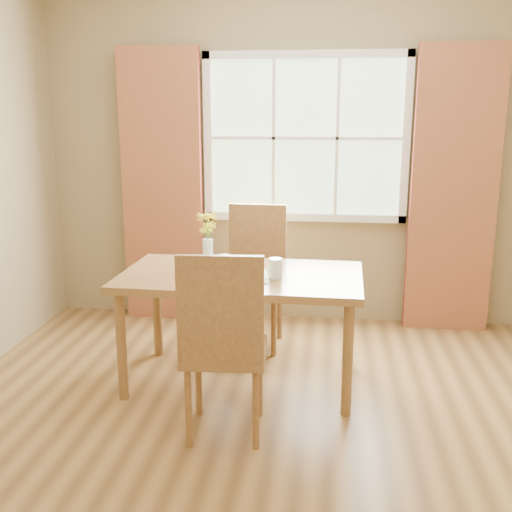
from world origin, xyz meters
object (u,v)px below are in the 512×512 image
Objects in this scene: dining_table at (241,285)px; croissant_sandwich at (223,265)px; chair_near at (223,339)px; flower_vase at (207,233)px; chair_far at (255,269)px; water_glass at (275,269)px.

dining_table is 0.22m from croissant_sandwich.
flower_vase reaches higher than chair_near.
chair_near is at bearing -102.96° from croissant_sandwich.
dining_table is at bearing 29.87° from croissant_sandwich.
flower_vase is at bearing 93.37° from croissant_sandwich.
chair_far is 0.85m from water_glass.
dining_table is 1.46× the size of chair_near.
croissant_sandwich is at bearing -125.59° from dining_table.
flower_vase is (-0.15, 0.31, 0.13)m from croissant_sandwich.
dining_table is 0.71m from chair_far.
croissant_sandwich is 0.37m from flower_vase.
water_glass is (0.22, 0.62, 0.22)m from chair_near.
chair_near is 1.00× the size of chair_far.
flower_vase is (-0.25, -0.52, 0.37)m from chair_far.
flower_vase reaches higher than croissant_sandwich.
chair_far is (-0.00, 1.42, 0.00)m from chair_near.
water_glass is 0.56m from flower_vase.
croissant_sandwich is (-0.10, 0.59, 0.24)m from chair_near.
chair_far reaches higher than dining_table.
chair_near reaches higher than croissant_sandwich.
croissant_sandwich is (-0.09, -0.12, 0.16)m from dining_table.
water_glass is at bearing -15.78° from croissant_sandwich.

